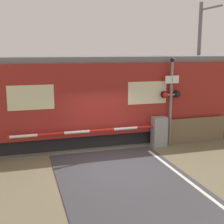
# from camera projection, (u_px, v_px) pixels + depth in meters

# --- Properties ---
(ground_plane) EXTENTS (80.00, 80.00, 0.00)m
(ground_plane) POSITION_uv_depth(u_px,v_px,m) (113.00, 165.00, 11.21)
(ground_plane) COLOR #6B6047
(track_bed) EXTENTS (36.00, 3.20, 0.13)m
(track_bed) POSITION_uv_depth(u_px,v_px,m) (92.00, 140.00, 14.20)
(track_bed) COLOR #666056
(track_bed) RESTS_ON ground_plane
(train) EXTENTS (17.26, 2.72, 3.78)m
(train) POSITION_uv_depth(u_px,v_px,m) (136.00, 97.00, 14.41)
(train) COLOR black
(train) RESTS_ON ground_plane
(crossing_barrier) EXTENTS (6.47, 0.44, 1.28)m
(crossing_barrier) POSITION_uv_depth(u_px,v_px,m) (147.00, 131.00, 13.12)
(crossing_barrier) COLOR gray
(crossing_barrier) RESTS_ON ground_plane
(signal_post) EXTENTS (0.88, 0.26, 3.74)m
(signal_post) POSITION_uv_depth(u_px,v_px,m) (171.00, 96.00, 13.20)
(signal_post) COLOR gray
(signal_post) RESTS_ON ground_plane
(catenary_pole) EXTENTS (0.20, 1.90, 6.55)m
(catenary_pole) POSITION_uv_depth(u_px,v_px,m) (199.00, 62.00, 17.08)
(catenary_pole) COLOR slate
(catenary_pole) RESTS_ON ground_plane
(roadside_fence) EXTENTS (3.29, 0.06, 1.10)m
(roadside_fence) POSITION_uv_depth(u_px,v_px,m) (192.00, 130.00, 13.85)
(roadside_fence) COLOR #726047
(roadside_fence) RESTS_ON ground_plane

